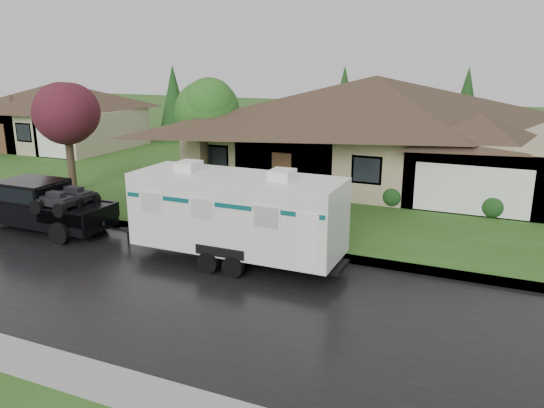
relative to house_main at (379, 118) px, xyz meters
The scene contains 11 objects.
ground 14.48m from the house_main, 99.41° to the right, with size 140.00×140.00×0.00m, color #2A531A.
road 16.40m from the house_main, 98.24° to the right, with size 140.00×8.00×0.01m, color black.
curb 12.32m from the house_main, 101.19° to the right, with size 140.00×0.50×0.15m, color gray.
lawn 4.36m from the house_main, 153.11° to the left, with size 140.00×26.00×0.15m, color #2A531A.
house_main is the anchor object (origin of this frame).
house_far 24.17m from the house_main, behind, with size 10.80×8.64×5.80m.
tree_left_green 9.25m from the house_main, 143.48° to the right, with size 3.46×3.46×5.73m.
tree_red 15.79m from the house_main, 148.51° to the right, with size 3.25×3.25×5.39m.
shrub_row 5.42m from the house_main, 93.69° to the right, with size 13.60×1.00×1.00m.
pickup_truck 17.02m from the house_main, 128.32° to the right, with size 5.96×2.27×1.99m.
travel_trailer 13.43m from the house_main, 97.02° to the right, with size 7.35×2.58×3.30m.
Camera 1 is at (8.39, -14.13, 6.60)m, focal length 35.00 mm.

